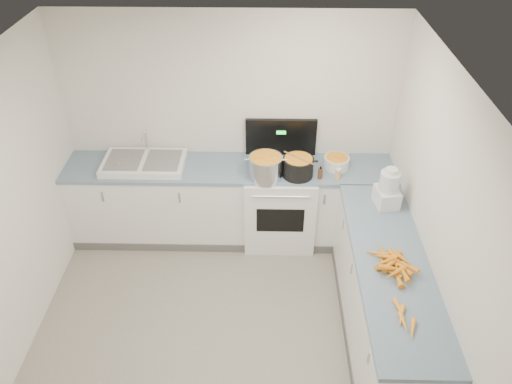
{
  "coord_description": "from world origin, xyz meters",
  "views": [
    {
      "loc": [
        0.38,
        -2.72,
        3.83
      ],
      "look_at": [
        0.3,
        1.1,
        1.05
      ],
      "focal_mm": 35.0,
      "sensor_mm": 36.0,
      "label": 1
    }
  ],
  "objects_px": {
    "sink": "(144,163)",
    "extract_bottle": "(320,174)",
    "mixing_bowl": "(336,162)",
    "stove": "(280,203)",
    "black_pot": "(298,168)",
    "food_processor": "(388,190)",
    "spice_jar": "(338,174)",
    "steel_pot": "(266,168)"
  },
  "relations": [
    {
      "from": "black_pot",
      "to": "food_processor",
      "type": "height_order",
      "value": "food_processor"
    },
    {
      "from": "steel_pot",
      "to": "food_processor",
      "type": "distance_m",
      "value": 1.23
    },
    {
      "from": "steel_pot",
      "to": "black_pot",
      "type": "bearing_deg",
      "value": 4.02
    },
    {
      "from": "extract_bottle",
      "to": "sink",
      "type": "bearing_deg",
      "value": 173.85
    },
    {
      "from": "sink",
      "to": "extract_bottle",
      "type": "height_order",
      "value": "sink"
    },
    {
      "from": "stove",
      "to": "sink",
      "type": "relative_size",
      "value": 1.58
    },
    {
      "from": "steel_pot",
      "to": "spice_jar",
      "type": "bearing_deg",
      "value": -1.76
    },
    {
      "from": "mixing_bowl",
      "to": "extract_bottle",
      "type": "height_order",
      "value": "mixing_bowl"
    },
    {
      "from": "black_pot",
      "to": "extract_bottle",
      "type": "xyz_separation_m",
      "value": [
        0.22,
        -0.05,
        -0.03
      ]
    },
    {
      "from": "food_processor",
      "to": "extract_bottle",
      "type": "bearing_deg",
      "value": 143.93
    },
    {
      "from": "spice_jar",
      "to": "sink",
      "type": "bearing_deg",
      "value": 174.5
    },
    {
      "from": "steel_pot",
      "to": "extract_bottle",
      "type": "bearing_deg",
      "value": -2.7
    },
    {
      "from": "stove",
      "to": "extract_bottle",
      "type": "bearing_deg",
      "value": -24.86
    },
    {
      "from": "black_pot",
      "to": "extract_bottle",
      "type": "height_order",
      "value": "black_pot"
    },
    {
      "from": "sink",
      "to": "food_processor",
      "type": "height_order",
      "value": "food_processor"
    },
    {
      "from": "spice_jar",
      "to": "food_processor",
      "type": "relative_size",
      "value": 0.25
    },
    {
      "from": "stove",
      "to": "steel_pot",
      "type": "xyz_separation_m",
      "value": [
        -0.16,
        -0.16,
        0.57
      ]
    },
    {
      "from": "stove",
      "to": "black_pot",
      "type": "bearing_deg",
      "value": -38.12
    },
    {
      "from": "spice_jar",
      "to": "extract_bottle",
      "type": "bearing_deg",
      "value": -178.88
    },
    {
      "from": "spice_jar",
      "to": "stove",
      "type": "bearing_deg",
      "value": 162.72
    },
    {
      "from": "mixing_bowl",
      "to": "extract_bottle",
      "type": "relative_size",
      "value": 2.26
    },
    {
      "from": "mixing_bowl",
      "to": "food_processor",
      "type": "relative_size",
      "value": 0.65
    },
    {
      "from": "sink",
      "to": "black_pot",
      "type": "distance_m",
      "value": 1.63
    },
    {
      "from": "black_pot",
      "to": "mixing_bowl",
      "type": "relative_size",
      "value": 1.19
    },
    {
      "from": "steel_pot",
      "to": "mixing_bowl",
      "type": "relative_size",
      "value": 1.3
    },
    {
      "from": "mixing_bowl",
      "to": "food_processor",
      "type": "distance_m",
      "value": 0.76
    },
    {
      "from": "steel_pot",
      "to": "extract_bottle",
      "type": "distance_m",
      "value": 0.56
    },
    {
      "from": "extract_bottle",
      "to": "black_pot",
      "type": "bearing_deg",
      "value": 167.58
    },
    {
      "from": "sink",
      "to": "mixing_bowl",
      "type": "relative_size",
      "value": 3.25
    },
    {
      "from": "sink",
      "to": "mixing_bowl",
      "type": "bearing_deg",
      "value": 0.42
    },
    {
      "from": "stove",
      "to": "mixing_bowl",
      "type": "xyz_separation_m",
      "value": [
        0.58,
        0.03,
        0.53
      ]
    },
    {
      "from": "spice_jar",
      "to": "black_pot",
      "type": "bearing_deg",
      "value": 173.55
    },
    {
      "from": "stove",
      "to": "sink",
      "type": "distance_m",
      "value": 1.54
    },
    {
      "from": "sink",
      "to": "steel_pot",
      "type": "xyz_separation_m",
      "value": [
        1.29,
        -0.17,
        0.07
      ]
    },
    {
      "from": "black_pot",
      "to": "extract_bottle",
      "type": "relative_size",
      "value": 2.69
    },
    {
      "from": "black_pot",
      "to": "food_processor",
      "type": "relative_size",
      "value": 0.78
    },
    {
      "from": "sink",
      "to": "steel_pot",
      "type": "relative_size",
      "value": 2.49
    },
    {
      "from": "sink",
      "to": "spice_jar",
      "type": "bearing_deg",
      "value": -5.5
    },
    {
      "from": "stove",
      "to": "steel_pot",
      "type": "distance_m",
      "value": 0.61
    },
    {
      "from": "stove",
      "to": "sink",
      "type": "height_order",
      "value": "stove"
    },
    {
      "from": "black_pot",
      "to": "extract_bottle",
      "type": "distance_m",
      "value": 0.23
    },
    {
      "from": "steel_pot",
      "to": "extract_bottle",
      "type": "height_order",
      "value": "steel_pot"
    }
  ]
}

